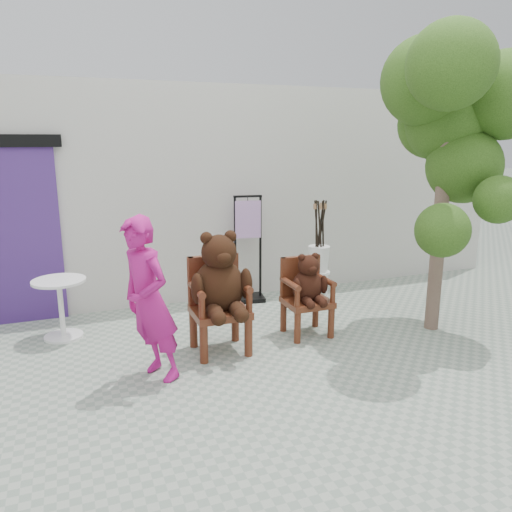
{
  "coord_description": "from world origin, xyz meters",
  "views": [
    {
      "loc": [
        -2.31,
        -4.1,
        2.28
      ],
      "look_at": [
        -0.3,
        1.14,
        0.95
      ],
      "focal_mm": 35.0,
      "sensor_mm": 36.0,
      "label": 1
    }
  ],
  "objects_px": {
    "chair_big": "(219,286)",
    "person": "(149,301)",
    "cafe_table": "(61,302)",
    "chair_small": "(307,287)",
    "stool_bucket": "(319,258)",
    "display_stand": "(248,261)",
    "tree": "(455,115)"
  },
  "relations": [
    {
      "from": "cafe_table",
      "to": "stool_bucket",
      "type": "distance_m",
      "value": 3.4
    },
    {
      "from": "cafe_table",
      "to": "person",
      "type": "bearing_deg",
      "value": -60.93
    },
    {
      "from": "cafe_table",
      "to": "display_stand",
      "type": "xyz_separation_m",
      "value": [
        2.5,
        0.52,
        0.14
      ]
    },
    {
      "from": "stool_bucket",
      "to": "tree",
      "type": "relative_size",
      "value": 0.42
    },
    {
      "from": "chair_small",
      "to": "person",
      "type": "xyz_separation_m",
      "value": [
        -1.91,
        -0.53,
        0.23
      ]
    },
    {
      "from": "stool_bucket",
      "to": "chair_small",
      "type": "bearing_deg",
      "value": -124.46
    },
    {
      "from": "stool_bucket",
      "to": "cafe_table",
      "type": "bearing_deg",
      "value": -178.47
    },
    {
      "from": "chair_big",
      "to": "person",
      "type": "relative_size",
      "value": 0.83
    },
    {
      "from": "chair_big",
      "to": "display_stand",
      "type": "xyz_separation_m",
      "value": [
        0.89,
        1.55,
        -0.16
      ]
    },
    {
      "from": "cafe_table",
      "to": "tree",
      "type": "xyz_separation_m",
      "value": [
        4.38,
        -1.23,
        2.1
      ]
    },
    {
      "from": "chair_big",
      "to": "stool_bucket",
      "type": "height_order",
      "value": "stool_bucket"
    },
    {
      "from": "person",
      "to": "stool_bucket",
      "type": "bearing_deg",
      "value": 92.94
    },
    {
      "from": "chair_big",
      "to": "tree",
      "type": "bearing_deg",
      "value": -4.26
    },
    {
      "from": "chair_small",
      "to": "tree",
      "type": "height_order",
      "value": "tree"
    },
    {
      "from": "chair_small",
      "to": "stool_bucket",
      "type": "distance_m",
      "value": 1.22
    },
    {
      "from": "display_stand",
      "to": "tree",
      "type": "height_order",
      "value": "tree"
    },
    {
      "from": "chair_small",
      "to": "tree",
      "type": "bearing_deg",
      "value": -10.77
    },
    {
      "from": "person",
      "to": "cafe_table",
      "type": "distance_m",
      "value": 1.69
    },
    {
      "from": "stool_bucket",
      "to": "display_stand",
      "type": "bearing_deg",
      "value": 154.41
    },
    {
      "from": "chair_small",
      "to": "stool_bucket",
      "type": "height_order",
      "value": "stool_bucket"
    },
    {
      "from": "chair_big",
      "to": "person",
      "type": "height_order",
      "value": "person"
    },
    {
      "from": "display_stand",
      "to": "stool_bucket",
      "type": "height_order",
      "value": "display_stand"
    },
    {
      "from": "display_stand",
      "to": "chair_big",
      "type": "bearing_deg",
      "value": -110.46
    },
    {
      "from": "chair_big",
      "to": "cafe_table",
      "type": "xyz_separation_m",
      "value": [
        -1.61,
        1.02,
        -0.31
      ]
    },
    {
      "from": "chair_big",
      "to": "display_stand",
      "type": "height_order",
      "value": "display_stand"
    },
    {
      "from": "chair_small",
      "to": "cafe_table",
      "type": "distance_m",
      "value": 2.86
    },
    {
      "from": "chair_big",
      "to": "cafe_table",
      "type": "distance_m",
      "value": 1.93
    },
    {
      "from": "chair_big",
      "to": "stool_bucket",
      "type": "xyz_separation_m",
      "value": [
        1.79,
        1.11,
        -0.1
      ]
    },
    {
      "from": "chair_small",
      "to": "display_stand",
      "type": "bearing_deg",
      "value": 98.42
    },
    {
      "from": "cafe_table",
      "to": "stool_bucket",
      "type": "bearing_deg",
      "value": 1.53
    },
    {
      "from": "chair_small",
      "to": "cafe_table",
      "type": "relative_size",
      "value": 1.41
    },
    {
      "from": "display_stand",
      "to": "cafe_table",
      "type": "bearing_deg",
      "value": -158.77
    }
  ]
}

